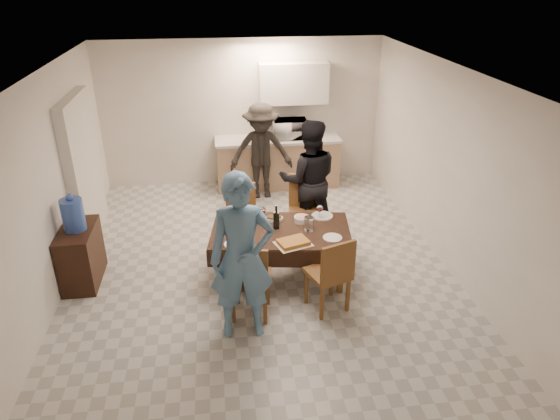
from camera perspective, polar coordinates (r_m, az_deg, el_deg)
The scene contains 33 objects.
floor at distance 6.91m, azimuth -2.36°, elevation -6.07°, with size 5.00×6.00×0.02m, color beige.
ceiling at distance 5.96m, azimuth -2.83°, elevation 15.63°, with size 5.00×6.00×0.02m, color white.
wall_back at distance 9.16m, azimuth -4.34°, elevation 10.96°, with size 5.00×0.02×2.60m, color silver.
wall_front at distance 3.73m, azimuth 1.80°, elevation -13.47°, with size 5.00×0.02×2.60m, color silver.
wall_left at distance 6.61m, azimuth -24.70°, elevation 2.52°, with size 0.02×6.00×2.60m, color silver.
wall_right at distance 6.98m, azimuth 18.40°, elevation 4.78°, with size 0.02×6.00×2.60m, color silver.
stub_partition at distance 7.75m, azimuth -21.56°, elevation 4.39°, with size 0.15×1.40×2.10m, color silver.
kitchen_base_cabinet at distance 9.18m, azimuth -0.27°, elevation 5.35°, with size 2.20×0.60×0.86m, color tan.
kitchen_worktop at distance 9.03m, azimuth -0.28°, elevation 8.05°, with size 2.24×0.64×0.05m, color #BABAB5.
upper_cabinet at distance 8.96m, azimuth 1.56°, elevation 14.29°, with size 1.20×0.34×0.70m, color silver.
dining_table at distance 6.33m, azimuth 0.09°, elevation -2.52°, with size 1.86×1.25×0.68m.
chair_near_left at distance 5.60m, azimuth -3.36°, elevation -7.34°, with size 0.52×0.52×0.53m.
chair_near_right at distance 5.72m, azimuth 5.73°, elevation -6.73°, with size 0.56×0.57×0.52m.
chair_far_left at distance 6.91m, azimuth -4.35°, elevation -0.65°, with size 0.43×0.43×0.51m.
chair_far_right at distance 6.97m, azimuth 3.03°, elevation 0.14°, with size 0.54×0.54×0.56m.
console at distance 6.84m, azimuth -21.76°, elevation -4.84°, with size 0.41×0.81×0.75m, color black.
water_jug at distance 6.58m, azimuth -22.58°, elevation -0.51°, with size 0.27×0.27×0.40m, color #3F65CB.
wine_bottle at distance 6.28m, azimuth -0.43°, elevation -0.80°, with size 0.08×0.08×0.32m, color black, non-canonical shape.
water_pitcher at distance 6.28m, azimuth 3.31°, elevation -1.56°, with size 0.12×0.12×0.18m, color white.
savoury_tart at distance 5.99m, azimuth 1.52°, elevation -3.71°, with size 0.41×0.31×0.05m, color #C08A38.
salad_bowl at distance 6.50m, azimuth 2.50°, elevation -1.06°, with size 0.20×0.20×0.08m, color silver.
mushroom_dish at distance 6.55m, azimuth -0.68°, elevation -1.01°, with size 0.21×0.21×0.04m, color silver.
wine_glass_a at distance 6.01m, azimuth -4.80°, elevation -2.93°, with size 0.08×0.08×0.19m, color white, non-canonical shape.
wine_glass_b at distance 6.58m, azimuth 4.55°, elevation -0.19°, with size 0.09×0.09×0.19m, color white, non-canonical shape.
wine_glass_c at distance 6.52m, azimuth -2.01°, elevation -0.41°, with size 0.08×0.08×0.19m, color white, non-canonical shape.
plate_near_left at distance 6.01m, azimuth -5.22°, elevation -3.91°, with size 0.25×0.25×0.01m, color silver.
plate_near_right at distance 6.15m, azimuth 6.01°, elevation -3.17°, with size 0.24×0.24×0.01m, color silver.
plate_far_left at distance 6.53m, azimuth -5.49°, elevation -1.30°, with size 0.24×0.24×0.01m, color silver.
plate_far_right at distance 6.67m, azimuth 4.86°, elevation -0.67°, with size 0.28×0.28×0.02m, color silver.
microwave at distance 9.00m, azimuth 1.14°, elevation 9.26°, with size 0.60×0.41×0.33m, color silver.
person_near at distance 5.23m, azimuth -4.37°, elevation -5.52°, with size 0.69×0.45×1.88m, color #547EA3.
person_far at distance 7.24m, azimuth 3.30°, elevation 3.43°, with size 0.87×0.68×1.79m, color black.
person_kitchen at distance 8.59m, azimuth -2.16°, elevation 6.70°, with size 1.08×0.62×1.67m, color black.
Camera 1 is at (-0.49, -5.84, 3.67)m, focal length 32.00 mm.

